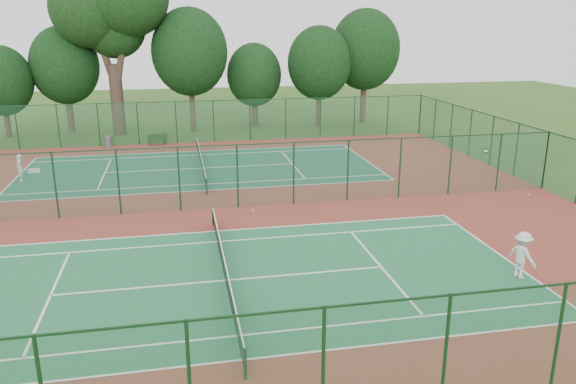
% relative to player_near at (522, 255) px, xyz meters
% --- Properties ---
extents(ground, '(120.00, 120.00, 0.00)m').
position_rel_player_near_xyz_m(ground, '(-11.38, 10.99, -0.97)').
color(ground, '#30561A').
rests_on(ground, ground).
extents(red_pad, '(40.00, 36.00, 0.01)m').
position_rel_player_near_xyz_m(red_pad, '(-11.38, 10.99, -0.96)').
color(red_pad, maroon).
rests_on(red_pad, ground).
extents(court_near, '(23.77, 10.97, 0.01)m').
position_rel_player_near_xyz_m(court_near, '(-11.38, 1.99, -0.95)').
color(court_near, '#21693E').
rests_on(court_near, red_pad).
extents(court_far, '(23.77, 10.97, 0.01)m').
position_rel_player_near_xyz_m(court_far, '(-11.38, 19.99, -0.95)').
color(court_far, '#1B563B').
rests_on(court_far, red_pad).
extents(fence_north, '(40.00, 0.09, 3.50)m').
position_rel_player_near_xyz_m(fence_north, '(-11.38, 28.99, 0.80)').
color(fence_north, '#1C5534').
rests_on(fence_north, ground).
extents(fence_south, '(40.00, 0.09, 3.50)m').
position_rel_player_near_xyz_m(fence_south, '(-11.38, -7.01, 0.80)').
color(fence_south, '#184826').
rests_on(fence_south, ground).
extents(fence_east, '(0.09, 36.00, 3.50)m').
position_rel_player_near_xyz_m(fence_east, '(8.62, 10.99, 0.80)').
color(fence_east, '#1C5439').
rests_on(fence_east, ground).
extents(fence_divider, '(40.00, 0.09, 3.50)m').
position_rel_player_near_xyz_m(fence_divider, '(-11.38, 10.99, 0.80)').
color(fence_divider, '#1B5133').
rests_on(fence_divider, ground).
extents(tennis_net_near, '(0.10, 12.90, 0.97)m').
position_rel_player_near_xyz_m(tennis_net_near, '(-11.38, 1.99, -0.42)').
color(tennis_net_near, '#14371F').
rests_on(tennis_net_near, ground).
extents(tennis_net_far, '(0.10, 12.90, 0.97)m').
position_rel_player_near_xyz_m(tennis_net_far, '(-11.38, 19.99, -0.42)').
color(tennis_net_far, '#13351C').
rests_on(tennis_net_far, ground).
extents(player_near, '(1.06, 1.38, 1.89)m').
position_rel_player_near_xyz_m(player_near, '(0.00, 0.00, 0.00)').
color(player_near, silver).
rests_on(player_near, court_near).
extents(player_far, '(0.58, 0.71, 1.69)m').
position_rel_player_near_xyz_m(player_far, '(-22.77, 19.02, -0.10)').
color(player_far, white).
rests_on(player_far, court_far).
extents(trash_bin, '(0.67, 0.67, 0.92)m').
position_rel_player_near_xyz_m(trash_bin, '(-18.37, 28.31, -0.50)').
color(trash_bin, slate).
rests_on(trash_bin, red_pad).
extents(bench, '(1.63, 0.77, 0.97)m').
position_rel_player_near_xyz_m(bench, '(-14.52, 28.46, -0.46)').
color(bench, '#133719').
rests_on(bench, red_pad).
extents(kit_bag, '(0.75, 0.33, 0.27)m').
position_rel_player_near_xyz_m(kit_bag, '(-22.43, 20.94, -0.82)').
color(kit_bag, silver).
rests_on(kit_bag, red_pad).
extents(stray_ball_a, '(0.08, 0.08, 0.08)m').
position_rel_player_near_xyz_m(stray_ball_a, '(-9.14, 10.22, -0.92)').
color(stray_ball_a, '#CFF138').
rests_on(stray_ball_a, red_pad).
extents(stray_ball_b, '(0.06, 0.06, 0.06)m').
position_rel_player_near_xyz_m(stray_ball_b, '(-6.55, 10.58, -0.92)').
color(stray_ball_b, '#C0CF30').
rests_on(stray_ball_b, red_pad).
extents(stray_ball_c, '(0.07, 0.07, 0.07)m').
position_rel_player_near_xyz_m(stray_ball_c, '(-9.19, 10.02, -0.92)').
color(stray_ball_c, '#CBEB36').
rests_on(stray_ball_c, red_pad).
extents(big_tree, '(10.02, 7.34, 15.40)m').
position_rel_player_near_xyz_m(big_tree, '(-17.83, 34.08, 9.94)').
color(big_tree, '#37271E').
rests_on(big_tree, ground).
extents(evergreen_row, '(39.00, 5.00, 12.00)m').
position_rel_player_near_xyz_m(evergreen_row, '(-10.88, 35.24, -0.97)').
color(evergreen_row, black).
rests_on(evergreen_row, ground).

